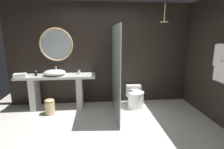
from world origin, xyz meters
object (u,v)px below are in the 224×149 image
at_px(vessel_sink, 55,73).
at_px(folded_hand_towel, 20,75).
at_px(tumbler_cup, 79,72).
at_px(round_wall_mirror, 56,45).
at_px(soap_dispenser, 36,74).
at_px(toilet, 135,97).
at_px(rain_shower_head, 164,20).
at_px(waste_bin, 50,107).

xyz_separation_m(vessel_sink, folded_hand_towel, (-0.76, -0.11, -0.03)).
relative_size(tumbler_cup, round_wall_mirror, 0.12).
xyz_separation_m(soap_dispenser, toilet, (2.43, -0.09, -0.65)).
distance_m(vessel_sink, round_wall_mirror, 0.70).
bearing_deg(rain_shower_head, toilet, 175.31).
distance_m(soap_dispenser, round_wall_mirror, 0.86).
height_order(vessel_sink, waste_bin, vessel_sink).
bearing_deg(folded_hand_towel, vessel_sink, 8.46).
bearing_deg(rain_shower_head, soap_dispenser, 177.29).
height_order(rain_shower_head, toilet, rain_shower_head).
distance_m(soap_dispenser, waste_bin, 0.87).
xyz_separation_m(tumbler_cup, rain_shower_head, (2.03, -0.20, 1.25)).
relative_size(soap_dispenser, folded_hand_towel, 0.46).
relative_size(vessel_sink, folded_hand_towel, 1.96).
xyz_separation_m(soap_dispenser, rain_shower_head, (3.04, -0.14, 1.25)).
distance_m(soap_dispenser, rain_shower_head, 3.29).
relative_size(tumbler_cup, folded_hand_towel, 0.38).
bearing_deg(tumbler_cup, soap_dispenser, -176.78).
xyz_separation_m(vessel_sink, tumbler_cup, (0.57, 0.07, -0.02)).
height_order(toilet, waste_bin, toilet).
bearing_deg(tumbler_cup, toilet, -6.10).
bearing_deg(folded_hand_towel, rain_shower_head, -0.33).
bearing_deg(folded_hand_towel, waste_bin, -19.41).
relative_size(tumbler_cup, rain_shower_head, 0.24).
xyz_separation_m(tumbler_cup, waste_bin, (-0.66, -0.42, -0.71)).
xyz_separation_m(tumbler_cup, toilet, (1.41, -0.15, -0.64)).
xyz_separation_m(vessel_sink, waste_bin, (-0.08, -0.35, -0.73)).
xyz_separation_m(tumbler_cup, round_wall_mirror, (-0.55, 0.19, 0.67)).
relative_size(round_wall_mirror, folded_hand_towel, 3.09).
relative_size(waste_bin, folded_hand_towel, 1.36).
distance_m(tumbler_cup, soap_dispenser, 1.02).
relative_size(soap_dispenser, waste_bin, 0.34).
distance_m(round_wall_mirror, folded_hand_towel, 1.11).
relative_size(rain_shower_head, folded_hand_towel, 1.56).
bearing_deg(toilet, waste_bin, -172.57).
relative_size(round_wall_mirror, waste_bin, 2.26).
relative_size(rain_shower_head, waste_bin, 1.14).
height_order(tumbler_cup, round_wall_mirror, round_wall_mirror).
distance_m(tumbler_cup, toilet, 1.56).
relative_size(tumbler_cup, toilet, 0.17).
height_order(tumbler_cup, rain_shower_head, rain_shower_head).
xyz_separation_m(vessel_sink, soap_dispenser, (-0.44, 0.01, -0.02)).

